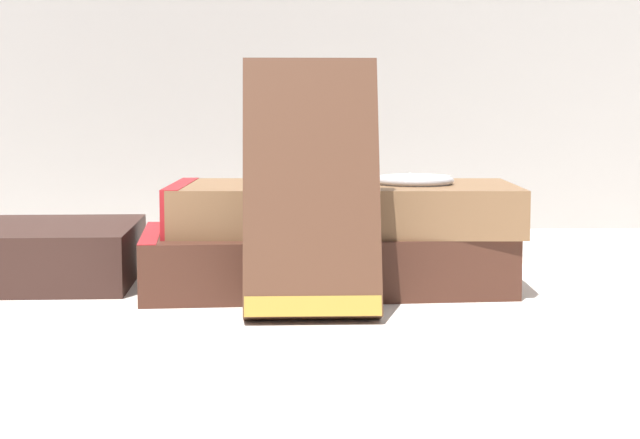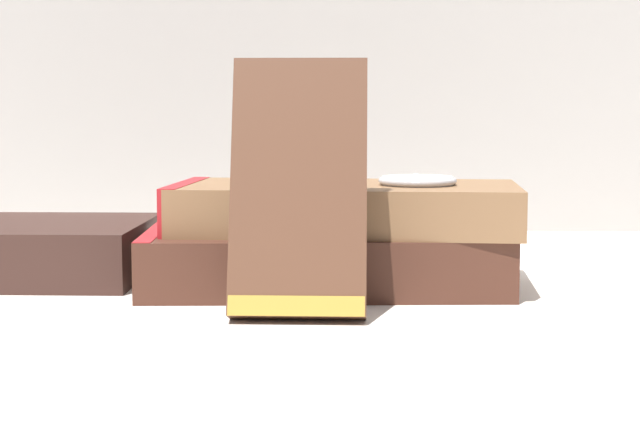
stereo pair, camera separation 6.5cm
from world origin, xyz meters
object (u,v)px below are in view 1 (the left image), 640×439
object	(u,v)px
book_flat_bottom	(314,259)
book_leaning_front	(311,196)
book_flat_top	(333,207)
reading_glasses	(260,260)
pocket_watch	(415,180)

from	to	relation	value
book_flat_bottom	book_leaning_front	bearing A→B (deg)	-96.91
book_flat_top	reading_glasses	bearing A→B (deg)	115.74
book_flat_bottom	pocket_watch	world-z (taller)	pocket_watch
book_leaning_front	reading_glasses	xyz separation A→B (m)	(-0.03, 0.22, -0.07)
pocket_watch	reading_glasses	bearing A→B (deg)	130.60
book_flat_top	reading_glasses	size ratio (longest dim) A/B	2.39
book_leaning_front	book_flat_bottom	bearing A→B (deg)	86.60
book_flat_bottom	book_leaning_front	xyz separation A→B (m)	(-0.01, -0.10, 0.05)
book_flat_bottom	book_flat_top	size ratio (longest dim) A/B	1.06
book_flat_bottom	reading_glasses	size ratio (longest dim) A/B	2.53
book_flat_bottom	pocket_watch	distance (m)	0.09
book_flat_bottom	book_leaning_front	world-z (taller)	book_leaning_front
pocket_watch	reading_glasses	xyz separation A→B (m)	(-0.11, 0.13, -0.07)
book_flat_bottom	book_flat_top	world-z (taller)	book_flat_top
book_flat_bottom	book_leaning_front	distance (m)	0.11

